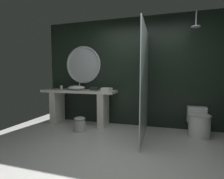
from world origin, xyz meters
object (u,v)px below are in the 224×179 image
(tissue_box, at_px, (94,89))
(folded_hand_towel, at_px, (107,90))
(vessel_sink, at_px, (76,88))
(toilet, at_px, (198,123))
(round_wall_mirror, at_px, (83,65))
(tumbler_cup, at_px, (61,88))
(waste_bin, at_px, (80,124))
(rain_shower_head, at_px, (196,25))

(tissue_box, xyz_separation_m, folded_hand_towel, (0.36, -0.14, 0.01))
(vessel_sink, relative_size, toilet, 0.69)
(round_wall_mirror, bearing_deg, tumbler_cup, -149.00)
(waste_bin, height_order, folded_hand_towel, folded_hand_towel)
(rain_shower_head, distance_m, folded_hand_towel, 2.24)
(round_wall_mirror, relative_size, folded_hand_towel, 4.50)
(waste_bin, bearing_deg, rain_shower_head, 10.67)
(rain_shower_head, height_order, folded_hand_towel, rain_shower_head)
(round_wall_mirror, bearing_deg, waste_bin, -71.01)
(tissue_box, relative_size, waste_bin, 0.55)
(toilet, distance_m, waste_bin, 2.50)
(toilet, height_order, folded_hand_towel, folded_hand_towel)
(vessel_sink, bearing_deg, rain_shower_head, -1.23)
(vessel_sink, height_order, waste_bin, vessel_sink)
(round_wall_mirror, xyz_separation_m, rain_shower_head, (2.58, -0.31, 0.72))
(vessel_sink, height_order, rain_shower_head, rain_shower_head)
(folded_hand_towel, bearing_deg, rain_shower_head, 3.48)
(tissue_box, distance_m, rain_shower_head, 2.54)
(tumbler_cup, xyz_separation_m, round_wall_mirror, (0.48, 0.29, 0.58))
(tissue_box, bearing_deg, waste_bin, -108.36)
(toilet, bearing_deg, folded_hand_towel, -176.61)
(tissue_box, height_order, toilet, tissue_box)
(tissue_box, height_order, rain_shower_head, rain_shower_head)
(tumbler_cup, distance_m, waste_bin, 1.15)
(vessel_sink, relative_size, rain_shower_head, 1.34)
(round_wall_mirror, relative_size, toilet, 1.53)
(vessel_sink, height_order, tissue_box, vessel_sink)
(tumbler_cup, relative_size, rain_shower_head, 0.32)
(folded_hand_towel, bearing_deg, tissue_box, 158.39)
(tissue_box, bearing_deg, tumbler_cup, -178.92)
(round_wall_mirror, bearing_deg, tissue_box, -33.37)
(toilet, height_order, waste_bin, toilet)
(round_wall_mirror, xyz_separation_m, waste_bin, (0.26, -0.74, -1.34))
(toilet, relative_size, waste_bin, 1.97)
(toilet, bearing_deg, vessel_sink, 178.92)
(vessel_sink, relative_size, folded_hand_towel, 2.05)
(tumbler_cup, height_order, tissue_box, tumbler_cup)
(tumbler_cup, xyz_separation_m, toilet, (3.19, -0.01, -0.65))
(tumbler_cup, xyz_separation_m, folded_hand_towel, (1.26, -0.13, -0.01))
(vessel_sink, relative_size, tumbler_cup, 4.23)
(tumbler_cup, xyz_separation_m, waste_bin, (0.74, -0.46, -0.75))
(vessel_sink, relative_size, tissue_box, 2.51)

